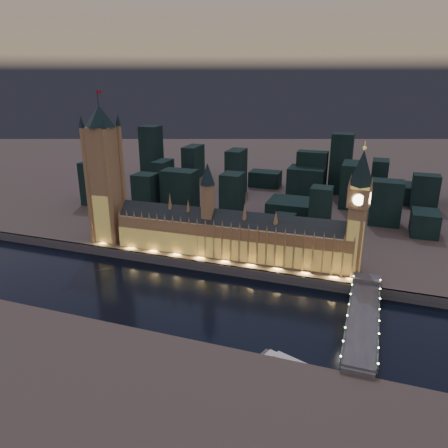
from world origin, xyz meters
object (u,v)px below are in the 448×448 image
(victoria_tower, at_px, (104,169))
(river_boat, at_px, (292,365))
(palace_of_westminster, at_px, (229,235))
(westminster_bridge, at_px, (363,319))
(elizabeth_tower, at_px, (359,203))

(victoria_tower, xyz_separation_m, river_boat, (194.88, -119.93, -72.60))
(palace_of_westminster, relative_size, victoria_tower, 1.52)
(westminster_bridge, height_order, river_boat, westminster_bridge)
(palace_of_westminster, distance_m, river_boat, 144.78)
(palace_of_westminster, distance_m, elizabeth_tower, 107.62)
(victoria_tower, relative_size, river_boat, 3.19)
(victoria_tower, xyz_separation_m, westminster_bridge, (229.64, -65.37, -68.18))
(elizabeth_tower, height_order, river_boat, elizabeth_tower)
(elizabeth_tower, relative_size, westminster_bridge, 0.90)
(palace_of_westminster, bearing_deg, river_boat, -57.09)
(palace_of_westminster, height_order, elizabeth_tower, elizabeth_tower)
(elizabeth_tower, height_order, westminster_bridge, elizabeth_tower)
(elizabeth_tower, bearing_deg, victoria_tower, 180.00)
(elizabeth_tower, distance_m, river_boat, 137.41)
(palace_of_westminster, bearing_deg, victoria_tower, 179.91)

